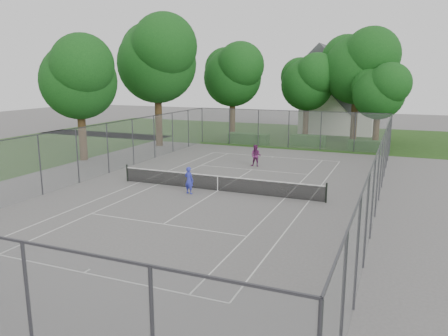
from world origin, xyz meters
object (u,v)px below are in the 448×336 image
at_px(girl_player, 189,180).
at_px(tennis_net, 218,183).
at_px(house, 339,98).
at_px(woman_player, 256,156).

bearing_deg(girl_player, tennis_net, -124.28).
height_order(house, girl_player, house).
relative_size(tennis_net, house, 1.26).
relative_size(house, girl_player, 6.39).
bearing_deg(woman_player, house, 82.97).
bearing_deg(girl_player, house, -84.50).
relative_size(tennis_net, woman_player, 7.83).
bearing_deg(house, tennis_net, -95.07).
xyz_separation_m(tennis_net, girl_player, (-1.29, -1.20, 0.29)).
distance_m(tennis_net, house, 30.56).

